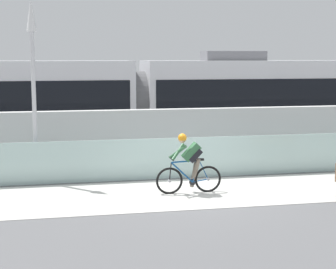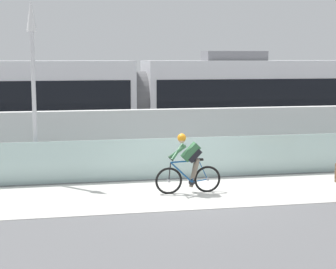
% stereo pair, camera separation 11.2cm
% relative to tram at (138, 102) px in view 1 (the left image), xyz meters
% --- Properties ---
extents(ground_plane, '(200.00, 200.00, 0.00)m').
position_rel_tram_xyz_m(ground_plane, '(0.47, -6.85, -1.89)').
color(ground_plane, slate).
extents(bike_path_deck, '(32.00, 3.20, 0.01)m').
position_rel_tram_xyz_m(bike_path_deck, '(0.47, -6.85, -1.89)').
color(bike_path_deck, silver).
rests_on(bike_path_deck, ground).
extents(glass_parapet, '(32.00, 0.05, 1.21)m').
position_rel_tram_xyz_m(glass_parapet, '(0.47, -5.00, -1.29)').
color(glass_parapet, silver).
rests_on(glass_parapet, ground).
extents(concrete_barrier_wall, '(32.00, 0.36, 1.90)m').
position_rel_tram_xyz_m(concrete_barrier_wall, '(0.47, -3.20, -0.94)').
color(concrete_barrier_wall, silver).
rests_on(concrete_barrier_wall, ground).
extents(tram_rail_near, '(32.00, 0.08, 0.01)m').
position_rel_tram_xyz_m(tram_rail_near, '(0.47, -0.72, -1.89)').
color(tram_rail_near, '#595654').
rests_on(tram_rail_near, ground).
extents(tram_rail_far, '(32.00, 0.08, 0.01)m').
position_rel_tram_xyz_m(tram_rail_far, '(0.47, 0.72, -1.89)').
color(tram_rail_far, '#595654').
rests_on(tram_rail_far, ground).
extents(tram, '(22.56, 2.54, 3.81)m').
position_rel_tram_xyz_m(tram, '(0.00, 0.00, 0.00)').
color(tram, silver).
rests_on(tram, ground).
extents(cyclist_on_bike, '(1.77, 0.58, 1.61)m').
position_rel_tram_xyz_m(cyclist_on_bike, '(0.37, -6.85, -1.11)').
color(cyclist_on_bike, black).
rests_on(cyclist_on_bike, ground).
extents(lamp_post_antenna, '(0.28, 0.28, 5.20)m').
position_rel_tram_xyz_m(lamp_post_antenna, '(-3.65, -4.70, 1.40)').
color(lamp_post_antenna, gray).
rests_on(lamp_post_antenna, ground).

